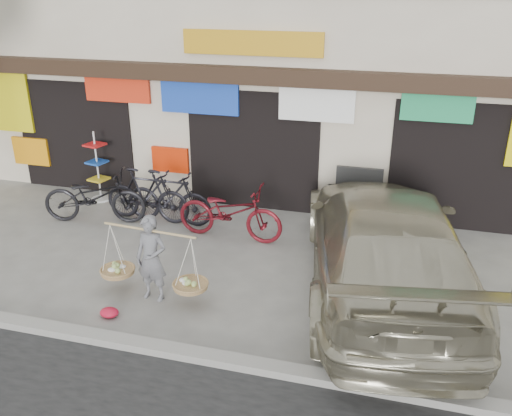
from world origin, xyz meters
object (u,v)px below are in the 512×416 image
(bike_1, at_px, (147,195))
(display_rack, at_px, (98,173))
(bike_2, at_px, (230,212))
(bike_0, at_px, (94,197))
(street_vendor, at_px, (152,262))
(bike_3, at_px, (169,197))
(suv, at_px, (384,241))

(bike_1, distance_m, display_rack, 1.83)
(bike_1, relative_size, bike_2, 0.89)
(bike_0, height_order, bike_2, bike_0)
(street_vendor, relative_size, bike_0, 0.86)
(bike_2, distance_m, bike_3, 1.54)
(street_vendor, distance_m, bike_0, 3.57)
(street_vendor, bearing_deg, display_rack, 135.10)
(display_rack, bearing_deg, suv, -19.11)
(suv, bearing_deg, street_vendor, 10.39)
(bike_0, height_order, display_rack, display_rack)
(display_rack, bearing_deg, bike_0, -63.74)
(suv, xyz_separation_m, display_rack, (-6.74, 2.33, -0.21))
(bike_1, bearing_deg, bike_2, -98.28)
(bike_0, height_order, bike_3, bike_3)
(street_vendor, relative_size, bike_3, 0.97)
(street_vendor, height_order, bike_1, street_vendor)
(bike_1, xyz_separation_m, display_rack, (-1.64, 0.80, 0.09))
(bike_3, bearing_deg, suv, -106.39)
(bike_3, relative_size, display_rack, 1.17)
(street_vendor, relative_size, bike_2, 0.87)
(bike_1, bearing_deg, street_vendor, -150.69)
(street_vendor, bearing_deg, bike_3, 113.30)
(bike_3, bearing_deg, bike_0, 104.85)
(bike_3, xyz_separation_m, display_rack, (-2.15, 0.80, 0.09))
(bike_0, relative_size, display_rack, 1.32)
(street_vendor, height_order, bike_2, street_vendor)
(bike_3, relative_size, suv, 0.30)
(street_vendor, distance_m, bike_2, 2.55)
(bike_2, bearing_deg, suv, -108.10)
(suv, relative_size, display_rack, 3.84)
(bike_2, distance_m, display_rack, 3.83)
(bike_0, relative_size, bike_1, 1.13)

